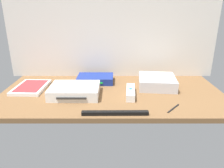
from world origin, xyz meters
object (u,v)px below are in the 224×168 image
mini_computer (157,82)px  game_case (31,87)px  remote_wand (131,92)px  sensor_bar (115,113)px  network_router (95,79)px  stylus_pen (173,108)px  game_console (75,91)px

mini_computer → game_case: bearing=-177.8°
remote_wand → sensor_bar: 19.06cm
game_case → network_router: (29.70, 9.39, 0.94)cm
remote_wand → stylus_pen: 20.00cm
game_case → sensor_bar: (39.29, -25.82, -0.06)cm
game_console → remote_wand: 24.29cm
remote_wand → stylus_pen: size_ratio=1.67×
game_case → remote_wand: size_ratio=1.30×
mini_computer → game_console: bearing=-164.7°
game_console → game_case: bearing=160.3°
sensor_bar → stylus_pen: size_ratio=2.67×
game_case → remote_wand: (46.28, -8.11, 0.75)cm
remote_wand → stylus_pen: (15.23, -12.91, -1.16)cm
stylus_pen → network_router: bearing=136.3°
game_console → stylus_pen: (39.52, -12.98, -1.85)cm
game_case → network_router: size_ratio=1.08×
mini_computer → sensor_bar: 34.84cm
mini_computer → game_case: mini_computer is taller
game_console → network_router: bearing=66.5°
network_router → remote_wand: (16.59, -17.49, -0.19)cm
game_console → mini_computer: (37.76, 10.33, 0.44)cm
sensor_bar → stylus_pen: 22.74cm
game_case → network_router: bearing=20.0°
network_router → game_case: bearing=-161.7°
mini_computer → sensor_bar: bearing=-126.1°
sensor_bar → stylus_pen: bearing=11.7°
network_router → stylus_pen: 44.03cm
game_case → game_console: bearing=-17.6°
remote_wand → sensor_bar: (-6.99, -17.71, -0.81)cm
mini_computer → sensor_bar: (-20.47, -28.12, -1.94)cm
game_console → game_case: size_ratio=1.08×
game_case → sensor_bar: game_case is taller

